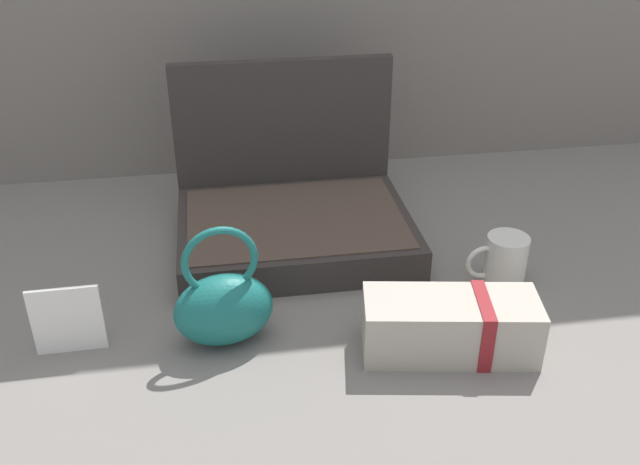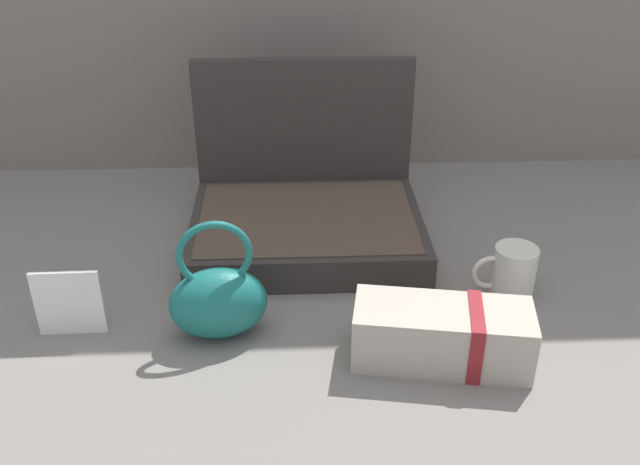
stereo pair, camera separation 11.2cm
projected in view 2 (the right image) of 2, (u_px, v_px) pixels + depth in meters
The scene contains 6 objects.
ground_plane at pixel (329, 297), 1.21m from camera, with size 6.00×6.00×0.00m, color slate.
open_suitcase at pixel (306, 205), 1.36m from camera, with size 0.43×0.35×0.31m.
teal_pouch_handbag at pixel (218, 299), 1.09m from camera, with size 0.16×0.11×0.20m.
cream_toiletry_bag at pixel (444, 335), 1.04m from camera, with size 0.27×0.14×0.09m.
coffee_mug at pixel (512, 272), 1.19m from camera, with size 0.11×0.07×0.09m.
info_card_left at pixel (69, 303), 1.09m from camera, with size 0.10×0.01×0.11m, color white.
Camera 2 is at (-0.06, -1.00, 0.69)m, focal length 39.85 mm.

